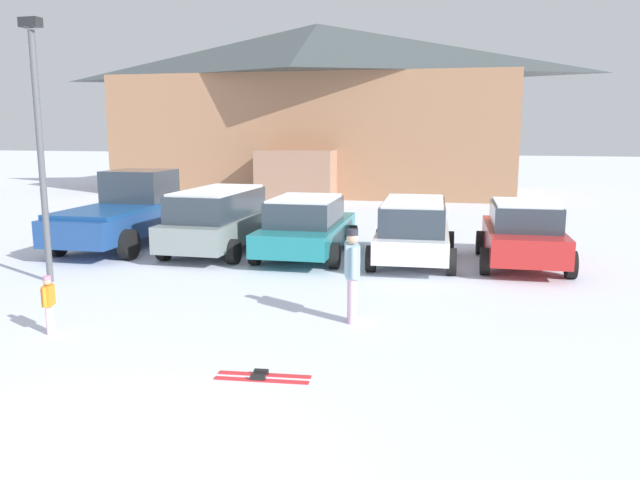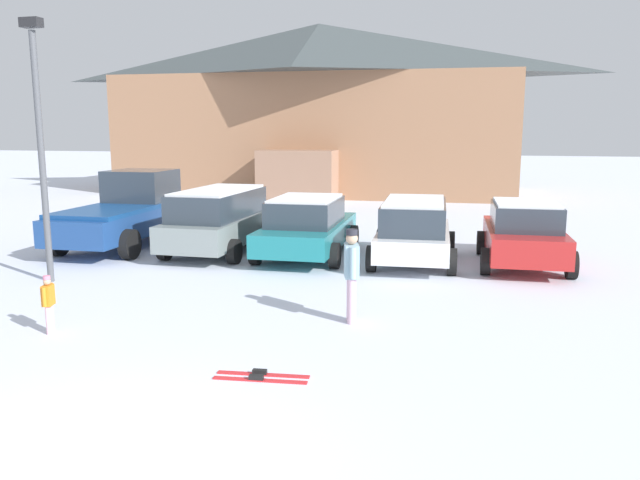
{
  "view_description": "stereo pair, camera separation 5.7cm",
  "coord_description": "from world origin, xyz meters",
  "px_view_note": "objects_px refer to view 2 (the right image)",
  "views": [
    {
      "loc": [
        3.71,
        -4.73,
        3.37
      ],
      "look_at": [
        0.52,
        7.65,
        1.09
      ],
      "focal_mm": 35.0,
      "sensor_mm": 36.0,
      "label": 1
    },
    {
      "loc": [
        3.76,
        -4.72,
        3.37
      ],
      "look_at": [
        0.52,
        7.65,
        1.09
      ],
      "focal_mm": 35.0,
      "sensor_mm": 36.0,
      "label": 2
    }
  ],
  "objects_px": {
    "ski_lodge": "(319,108)",
    "parked_grey_wagon": "(220,218)",
    "parked_red_sedan": "(524,233)",
    "pair_of_skis": "(261,376)",
    "parked_teal_hatchback": "(307,226)",
    "lamp_post": "(40,138)",
    "parked_white_suv": "(414,229)",
    "pickup_truck": "(128,212)",
    "skier_adult_in_blue_parka": "(352,270)",
    "skier_child_in_orange_jacket": "(48,301)"
  },
  "relations": [
    {
      "from": "skier_adult_in_blue_parka",
      "to": "parked_red_sedan",
      "type": "bearing_deg",
      "value": 60.4
    },
    {
      "from": "skier_adult_in_blue_parka",
      "to": "pair_of_skis",
      "type": "bearing_deg",
      "value": -103.83
    },
    {
      "from": "skier_child_in_orange_jacket",
      "to": "pickup_truck",
      "type": "bearing_deg",
      "value": 112.46
    },
    {
      "from": "ski_lodge",
      "to": "parked_grey_wagon",
      "type": "xyz_separation_m",
      "value": [
        1.69,
        -17.13,
        -3.53
      ]
    },
    {
      "from": "parked_teal_hatchback",
      "to": "skier_child_in_orange_jacket",
      "type": "distance_m",
      "value": 7.71
    },
    {
      "from": "parked_red_sedan",
      "to": "lamp_post",
      "type": "distance_m",
      "value": 11.46
    },
    {
      "from": "ski_lodge",
      "to": "pickup_truck",
      "type": "bearing_deg",
      "value": -94.47
    },
    {
      "from": "ski_lodge",
      "to": "parked_red_sedan",
      "type": "xyz_separation_m",
      "value": [
        9.72,
        -16.88,
        -3.64
      ]
    },
    {
      "from": "parked_white_suv",
      "to": "ski_lodge",
      "type": "bearing_deg",
      "value": 112.26
    },
    {
      "from": "skier_child_in_orange_jacket",
      "to": "parked_teal_hatchback",
      "type": "bearing_deg",
      "value": 71.93
    },
    {
      "from": "ski_lodge",
      "to": "pair_of_skis",
      "type": "bearing_deg",
      "value": -76.96
    },
    {
      "from": "parked_red_sedan",
      "to": "skier_adult_in_blue_parka",
      "type": "bearing_deg",
      "value": -119.6
    },
    {
      "from": "parked_teal_hatchback",
      "to": "lamp_post",
      "type": "height_order",
      "value": "lamp_post"
    },
    {
      "from": "parked_teal_hatchback",
      "to": "lamp_post",
      "type": "xyz_separation_m",
      "value": [
        -4.79,
        -4.21,
        2.37
      ]
    },
    {
      "from": "pair_of_skis",
      "to": "lamp_post",
      "type": "distance_m",
      "value": 8.24
    },
    {
      "from": "pair_of_skis",
      "to": "skier_adult_in_blue_parka",
      "type": "bearing_deg",
      "value": 76.17
    },
    {
      "from": "parked_grey_wagon",
      "to": "pair_of_skis",
      "type": "distance_m",
      "value": 9.19
    },
    {
      "from": "parked_red_sedan",
      "to": "pickup_truck",
      "type": "distance_m",
      "value": 11.04
    },
    {
      "from": "ski_lodge",
      "to": "lamp_post",
      "type": "bearing_deg",
      "value": -91.63
    },
    {
      "from": "parked_red_sedan",
      "to": "pair_of_skis",
      "type": "height_order",
      "value": "parked_red_sedan"
    },
    {
      "from": "parked_teal_hatchback",
      "to": "parked_white_suv",
      "type": "bearing_deg",
      "value": -3.57
    },
    {
      "from": "ski_lodge",
      "to": "pickup_truck",
      "type": "distance_m",
      "value": 17.24
    },
    {
      "from": "parked_red_sedan",
      "to": "ski_lodge",
      "type": "bearing_deg",
      "value": 119.95
    },
    {
      "from": "skier_adult_in_blue_parka",
      "to": "lamp_post",
      "type": "height_order",
      "value": "lamp_post"
    },
    {
      "from": "parked_teal_hatchback",
      "to": "skier_child_in_orange_jacket",
      "type": "height_order",
      "value": "parked_teal_hatchback"
    },
    {
      "from": "parked_grey_wagon",
      "to": "skier_adult_in_blue_parka",
      "type": "xyz_separation_m",
      "value": [
        4.84,
        -5.36,
        0.0
      ]
    },
    {
      "from": "parked_red_sedan",
      "to": "skier_adult_in_blue_parka",
      "type": "xyz_separation_m",
      "value": [
        -3.19,
        -5.61,
        0.12
      ]
    },
    {
      "from": "skier_child_in_orange_jacket",
      "to": "skier_adult_in_blue_parka",
      "type": "bearing_deg",
      "value": 21.6
    },
    {
      "from": "parked_grey_wagon",
      "to": "parked_teal_hatchback",
      "type": "xyz_separation_m",
      "value": [
        2.49,
        0.09,
        -0.13
      ]
    },
    {
      "from": "skier_adult_in_blue_parka",
      "to": "pickup_truck",
      "type": "bearing_deg",
      "value": 144.28
    },
    {
      "from": "parked_grey_wagon",
      "to": "parked_teal_hatchback",
      "type": "distance_m",
      "value": 2.49
    },
    {
      "from": "parked_red_sedan",
      "to": "pair_of_skis",
      "type": "xyz_separation_m",
      "value": [
        -3.87,
        -8.39,
        -0.8
      ]
    },
    {
      "from": "pickup_truck",
      "to": "parked_teal_hatchback",
      "type": "bearing_deg",
      "value": -2.12
    },
    {
      "from": "skier_child_in_orange_jacket",
      "to": "skier_adult_in_blue_parka",
      "type": "height_order",
      "value": "skier_adult_in_blue_parka"
    },
    {
      "from": "ski_lodge",
      "to": "pair_of_skis",
      "type": "xyz_separation_m",
      "value": [
        5.85,
        -25.27,
        -4.45
      ]
    },
    {
      "from": "parked_grey_wagon",
      "to": "parked_teal_hatchback",
      "type": "height_order",
      "value": "parked_grey_wagon"
    },
    {
      "from": "ski_lodge",
      "to": "parked_grey_wagon",
      "type": "height_order",
      "value": "ski_lodge"
    },
    {
      "from": "parked_teal_hatchback",
      "to": "lamp_post",
      "type": "bearing_deg",
      "value": -138.69
    },
    {
      "from": "pickup_truck",
      "to": "pair_of_skis",
      "type": "distance_m",
      "value": 11.11
    },
    {
      "from": "parked_grey_wagon",
      "to": "pair_of_skis",
      "type": "height_order",
      "value": "parked_grey_wagon"
    },
    {
      "from": "skier_child_in_orange_jacket",
      "to": "pair_of_skis",
      "type": "relative_size",
      "value": 0.74
    },
    {
      "from": "ski_lodge",
      "to": "parked_grey_wagon",
      "type": "bearing_deg",
      "value": -84.35
    },
    {
      "from": "parked_teal_hatchback",
      "to": "lamp_post",
      "type": "relative_size",
      "value": 0.83
    },
    {
      "from": "parked_grey_wagon",
      "to": "parked_white_suv",
      "type": "distance_m",
      "value": 5.35
    },
    {
      "from": "pickup_truck",
      "to": "skier_adult_in_blue_parka",
      "type": "relative_size",
      "value": 3.28
    },
    {
      "from": "pair_of_skis",
      "to": "ski_lodge",
      "type": "bearing_deg",
      "value": 103.04
    },
    {
      "from": "parked_white_suv",
      "to": "skier_adult_in_blue_parka",
      "type": "relative_size",
      "value": 2.47
    },
    {
      "from": "pickup_truck",
      "to": "skier_child_in_orange_jacket",
      "type": "distance_m",
      "value": 8.15
    },
    {
      "from": "parked_grey_wagon",
      "to": "pickup_truck",
      "type": "relative_size",
      "value": 0.84
    },
    {
      "from": "parked_grey_wagon",
      "to": "pickup_truck",
      "type": "xyz_separation_m",
      "value": [
        -3.01,
        0.29,
        0.05
      ]
    }
  ]
}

